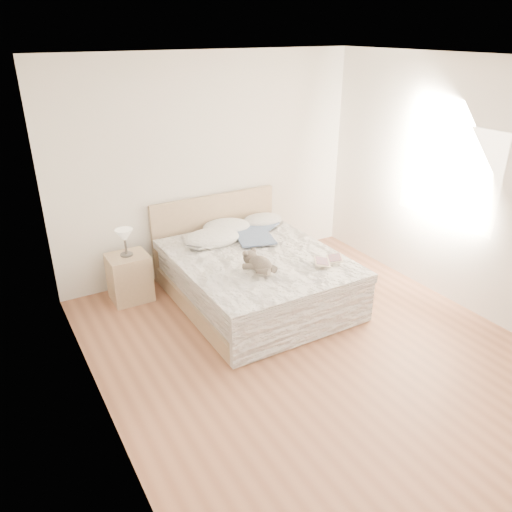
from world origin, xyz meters
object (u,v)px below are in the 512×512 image
Objects in this scene: bed at (253,275)px; childrens_book at (328,261)px; nightstand at (130,277)px; teddy_bear at (260,270)px; table_lamp at (125,237)px; photo_book at (201,246)px.

childrens_book is (0.56, -0.66, 0.32)m from bed.
nightstand is at bearing 174.22° from childrens_book.
bed is 3.83× the size of nightstand.
teddy_bear is (1.03, -1.24, 0.37)m from nightstand.
nightstand is (-1.24, 0.72, -0.03)m from bed.
photo_book is at bearing -23.67° from table_lamp.
table_lamp reaches higher than photo_book.
childrens_book is (1.81, -1.38, 0.35)m from nightstand.
photo_book is at bearing 90.34° from teddy_bear.
teddy_bear is (0.26, -0.91, 0.02)m from photo_book.
teddy_bear is at bearing -105.15° from photo_book.
bed reaches higher than photo_book.
nightstand is 0.51m from table_lamp.
table_lamp is (0.00, 0.01, 0.51)m from nightstand.
teddy_bear is at bearing -50.13° from nightstand.
teddy_bear is (-0.21, -0.52, 0.34)m from bed.
childrens_book is at bearing -25.85° from teddy_bear.
bed is 7.17× the size of photo_book.
table_lamp is 1.06× the size of photo_book.
table_lamp is at bearing 113.97° from teddy_bear.
bed is at bearing 52.34° from teddy_bear.
nightstand is 1.56× the size of teddy_bear.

